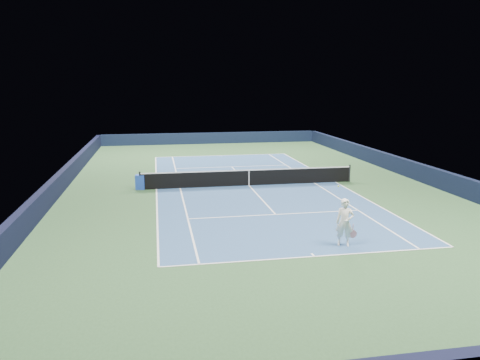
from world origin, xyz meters
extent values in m
plane|color=#2A4C29|center=(0.00, 0.00, 0.00)|extent=(40.00, 40.00, 0.00)
cube|color=#101932|center=(0.00, 19.82, 0.55)|extent=(22.00, 0.35, 1.10)
cube|color=black|center=(10.82, 0.00, 0.55)|extent=(0.35, 40.00, 1.10)
cube|color=black|center=(-10.82, 0.00, 0.55)|extent=(0.35, 40.00, 1.10)
cube|color=#2B4D7B|center=(0.00, 0.00, 0.00)|extent=(10.97, 23.77, 0.01)
cube|color=white|center=(0.00, 11.88, 0.01)|extent=(10.97, 0.08, 0.00)
cube|color=white|center=(0.00, -11.88, 0.01)|extent=(10.97, 0.08, 0.00)
cube|color=white|center=(5.49, 0.00, 0.01)|extent=(0.08, 23.77, 0.00)
cube|color=white|center=(-5.49, 0.00, 0.01)|extent=(0.08, 23.77, 0.00)
cube|color=white|center=(4.12, 0.00, 0.01)|extent=(0.08, 23.77, 0.00)
cube|color=white|center=(-4.12, 0.00, 0.01)|extent=(0.08, 23.77, 0.00)
cube|color=white|center=(0.00, 6.40, 0.01)|extent=(8.23, 0.08, 0.00)
cube|color=white|center=(0.00, -6.40, 0.01)|extent=(8.23, 0.08, 0.00)
cube|color=white|center=(0.00, 0.00, 0.01)|extent=(0.08, 12.80, 0.00)
cube|color=white|center=(0.00, 11.73, 0.01)|extent=(0.08, 0.30, 0.00)
cube|color=white|center=(0.00, -11.73, 0.01)|extent=(0.08, 0.30, 0.00)
cylinder|color=black|center=(-6.40, 0.00, 0.54)|extent=(0.10, 0.10, 1.07)
cylinder|color=black|center=(6.40, 0.00, 0.54)|extent=(0.10, 0.10, 1.07)
cube|color=black|center=(0.00, 0.00, 0.46)|extent=(12.80, 0.03, 0.91)
cube|color=white|center=(0.00, 0.00, 0.94)|extent=(12.80, 0.04, 0.06)
cube|color=white|center=(0.00, 0.00, 0.46)|extent=(0.05, 0.04, 0.91)
cube|color=#1E43B4|center=(-6.40, 0.18, 0.42)|extent=(0.56, 0.52, 0.85)
cube|color=white|center=(-6.11, 0.18, 0.45)|extent=(0.03, 0.38, 0.38)
imported|color=white|center=(1.48, -10.97, 0.92)|extent=(0.78, 0.65, 1.82)
cylinder|color=#CB8396|center=(1.80, -11.02, 0.70)|extent=(0.03, 0.03, 0.30)
cylinder|color=black|center=(1.80, -11.02, 0.46)|extent=(0.30, 0.02, 0.30)
cylinder|color=#C58093|center=(1.80, -11.02, 0.46)|extent=(0.32, 0.03, 0.32)
sphere|color=#D7E931|center=(1.58, -9.97, 2.09)|extent=(0.07, 0.07, 0.07)
camera|label=1|loc=(-5.42, -26.91, 6.11)|focal=35.00mm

